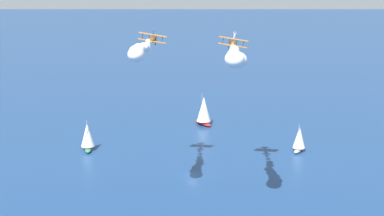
% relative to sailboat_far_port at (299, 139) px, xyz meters
% --- Properties ---
extents(ground_plane, '(2000.00, 2000.00, 0.00)m').
position_rel_sailboat_far_port_xyz_m(ground_plane, '(-35.22, 15.46, -4.01)').
color(ground_plane, navy).
extents(sailboat_far_port, '(7.01, 4.20, 8.79)m').
position_rel_sailboat_far_port_xyz_m(sailboat_far_port, '(0.00, 0.00, 0.00)').
color(sailboat_far_port, '#9E9993').
rests_on(sailboat_far_port, ground_plane).
extents(sailboat_inshore, '(6.85, 6.83, 9.75)m').
position_rel_sailboat_far_port_xyz_m(sailboat_inshore, '(-36.03, 54.03, 0.43)').
color(sailboat_inshore, '#33704C').
rests_on(sailboat_inshore, ground_plane).
extents(sailboat_offshore, '(6.51, 9.50, 11.85)m').
position_rel_sailboat_far_port_xyz_m(sailboat_offshore, '(8.00, 40.24, 1.39)').
color(sailboat_offshore, '#B21E1E').
rests_on(sailboat_offshore, ground_plane).
extents(biplane_lead, '(6.99, 6.96, 3.66)m').
position_rel_sailboat_far_port_xyz_m(biplane_lead, '(-40.32, 24.24, 32.37)').
color(biplane_lead, orange).
extents(wingwalker_lead, '(0.86, 1.32, 1.53)m').
position_rel_sailboat_far_port_xyz_m(wingwalker_lead, '(-40.14, 23.96, 34.49)').
color(wingwalker_lead, '#1E4CB2').
extents(smoke_trail_lead, '(20.56, 14.20, 3.59)m').
position_rel_sailboat_far_port_xyz_m(smoke_trail_lead, '(-57.30, 14.05, 32.05)').
color(smoke_trail_lead, silver).
extents(biplane_wingman, '(6.99, 6.96, 3.66)m').
position_rel_sailboat_far_port_xyz_m(biplane_wingman, '(-31.89, 5.51, 31.69)').
color(biplane_wingman, orange).
extents(wingwalker_wingman, '(0.56, 0.83, 1.79)m').
position_rel_sailboat_far_port_xyz_m(wingwalker_wingman, '(-31.70, 5.23, 33.86)').
color(wingwalker_wingman, white).
extents(smoke_trail_wingman, '(23.70, 15.79, 4.28)m').
position_rel_sailboat_far_port_xyz_m(smoke_trail_wingman, '(-50.57, -6.04, 31.49)').
color(smoke_trail_wingman, silver).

